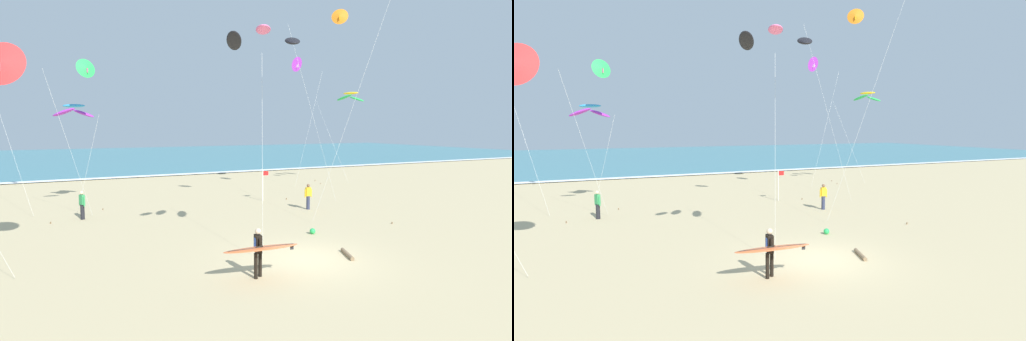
{
  "view_description": "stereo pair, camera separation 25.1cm",
  "coord_description": "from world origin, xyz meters",
  "views": [
    {
      "loc": [
        -8.24,
        -12.88,
        5.08
      ],
      "look_at": [
        0.19,
        4.84,
        2.97
      ],
      "focal_mm": 28.48,
      "sensor_mm": 36.0,
      "label": 1
    },
    {
      "loc": [
        -8.01,
        -12.99,
        5.08
      ],
      "look_at": [
        0.19,
        4.84,
        2.97
      ],
      "focal_mm": 28.48,
      "sensor_mm": 36.0,
      "label": 2
    }
  ],
  "objects": [
    {
      "name": "ground_plane",
      "position": [
        0.0,
        0.0,
        0.0
      ],
      "size": [
        160.0,
        160.0,
        0.0
      ],
      "primitive_type": "plane",
      "color": "tan"
    },
    {
      "name": "ocean_water",
      "position": [
        0.0,
        59.0,
        0.04
      ],
      "size": [
        160.0,
        60.0,
        0.08
      ],
      "primitive_type": "cube",
      "color": "teal",
      "rests_on": "ground"
    },
    {
      "name": "shoreline_foam",
      "position": [
        0.0,
        29.3,
        0.09
      ],
      "size": [
        160.0,
        1.33,
        0.01
      ],
      "primitive_type": "cube",
      "color": "white",
      "rests_on": "ocean_water"
    },
    {
      "name": "surfer_lead",
      "position": [
        -2.49,
        -1.08,
        1.05
      ],
      "size": [
        2.62,
        1.05,
        1.71
      ],
      "color": "black",
      "rests_on": "ground"
    },
    {
      "name": "kite_delta_emerald_near",
      "position": [
        -6.92,
        11.67,
        8.26
      ],
      "size": [
        2.72,
        1.37,
        8.85
      ],
      "color": "green",
      "rests_on": "ground"
    },
    {
      "name": "kite_arc_rose_mid",
      "position": [
        -1.57,
        0.53,
        8.27
      ],
      "size": [
        2.94,
        2.83,
        8.65
      ],
      "color": "black",
      "rests_on": "ground"
    },
    {
      "name": "kite_delta_scarlet_high",
      "position": [
        -9.9,
        2.35,
        7.08
      ],
      "size": [
        3.69,
        1.41,
        7.82
      ],
      "color": "red",
      "rests_on": "ground"
    },
    {
      "name": "kite_arc_cobalt_low",
      "position": [
        -7.55,
        14.1,
        6.06
      ],
      "size": [
        2.66,
        3.04,
        6.45
      ],
      "color": "purple",
      "rests_on": "ground"
    },
    {
      "name": "kite_delta_violet_distant",
      "position": [
        9.14,
        16.02,
        10.09
      ],
      "size": [
        3.96,
        1.52,
        10.73
      ],
      "color": "purple",
      "rests_on": "ground"
    },
    {
      "name": "kite_delta_amber_outer",
      "position": [
        8.37,
        9.41,
        12.16
      ],
      "size": [
        3.14,
        2.8,
        12.78
      ],
      "color": "orange",
      "rests_on": "ground"
    },
    {
      "name": "kite_arc_golden_extra",
      "position": [
        14.52,
        15.81,
        7.7
      ],
      "size": [
        3.16,
        4.45,
        8.1
      ],
      "color": "green",
      "rests_on": "ground"
    },
    {
      "name": "bystander_green_top",
      "position": [
        -7.44,
        11.09,
        0.81
      ],
      "size": [
        0.31,
        0.45,
        1.59
      ],
      "color": "black",
      "rests_on": "ground"
    },
    {
      "name": "bystander_yellow_top",
      "position": [
        5.31,
        8.1,
        0.81
      ],
      "size": [
        0.5,
        0.22,
        1.59
      ],
      "color": "#2D334C",
      "rests_on": "ground"
    },
    {
      "name": "lifeguard_flag",
      "position": [
        4.15,
        11.95,
        1.27
      ],
      "size": [
        0.45,
        0.05,
        2.1
      ],
      "color": "silver",
      "rests_on": "ground"
    },
    {
      "name": "beach_ball",
      "position": [
        2.33,
        3.04,
        0.14
      ],
      "size": [
        0.28,
        0.28,
        0.28
      ],
      "primitive_type": "sphere",
      "color": "green",
      "rests_on": "ground"
    },
    {
      "name": "driftwood_log",
      "position": [
        1.73,
        -0.34,
        0.08
      ],
      "size": [
        0.56,
        1.21,
        0.16
      ],
      "primitive_type": "cylinder",
      "rotation": [
        0.0,
        1.57,
        4.37
      ],
      "color": "#846B4C",
      "rests_on": "ground"
    }
  ]
}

